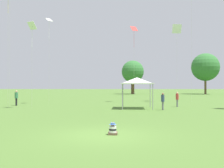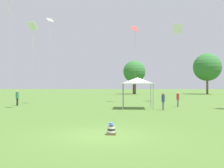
% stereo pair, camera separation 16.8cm
% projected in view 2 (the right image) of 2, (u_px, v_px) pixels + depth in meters
% --- Properties ---
extents(ground_plane, '(300.00, 300.00, 0.00)m').
position_uv_depth(ground_plane, '(102.00, 135.00, 11.56)').
color(ground_plane, '#4C702D').
extents(seated_toddler, '(0.42, 0.52, 0.55)m').
position_uv_depth(seated_toddler, '(111.00, 130.00, 11.71)').
color(seated_toddler, brown).
rests_on(seated_toddler, ground).
extents(person_standing_0, '(0.31, 0.31, 1.54)m').
position_uv_depth(person_standing_0, '(178.00, 98.00, 26.85)').
color(person_standing_0, slate).
rests_on(person_standing_0, ground).
extents(person_standing_1, '(0.44, 0.44, 1.66)m').
position_uv_depth(person_standing_1, '(17.00, 97.00, 28.62)').
color(person_standing_1, black).
rests_on(person_standing_1, ground).
extents(person_standing_2, '(0.42, 0.42, 1.55)m').
position_uv_depth(person_standing_2, '(163.00, 100.00, 23.32)').
color(person_standing_2, slate).
rests_on(person_standing_2, ground).
extents(canopy_tent, '(3.13, 3.13, 2.98)m').
position_uv_depth(canopy_tent, '(137.00, 81.00, 25.04)').
color(canopy_tent, white).
rests_on(canopy_tent, ground).
extents(kite_5, '(1.08, 0.97, 10.11)m').
position_uv_depth(kite_5, '(135.00, 32.00, 34.69)').
color(kite_5, red).
rests_on(kite_5, ground).
extents(kite_6, '(0.91, 0.92, 10.30)m').
position_uv_depth(kite_6, '(50.00, 25.00, 31.37)').
color(kite_6, white).
rests_on(kite_6, ground).
extents(kite_7, '(0.97, 0.83, 8.31)m').
position_uv_depth(kite_7, '(33.00, 29.00, 25.25)').
color(kite_7, white).
rests_on(kite_7, ground).
extents(kite_8, '(1.17, 0.47, 10.03)m').
position_uv_depth(kite_8, '(178.00, 30.00, 33.51)').
color(kite_8, white).
rests_on(kite_8, ground).
extents(distant_tree_0, '(5.72, 5.72, 8.68)m').
position_uv_depth(distant_tree_0, '(134.00, 72.00, 67.51)').
color(distant_tree_0, brown).
rests_on(distant_tree_0, ground).
extents(distant_tree_1, '(7.10, 7.10, 10.48)m').
position_uv_depth(distant_tree_1, '(207.00, 67.00, 66.93)').
color(distant_tree_1, brown).
rests_on(distant_tree_1, ground).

